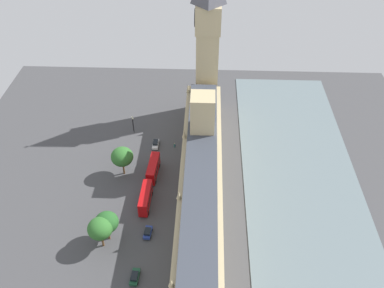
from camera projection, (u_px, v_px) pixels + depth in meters
ground_plane at (193, 201)px, 120.41m from camera, size 148.89×148.89×0.00m
river_thames at (306, 204)px, 119.36m from camera, size 33.85×134.00×0.25m
parliament_building at (201, 178)px, 116.34m from camera, size 11.12×78.89×25.90m
clock_tower at (208, 38)px, 136.68m from camera, size 8.24×8.24×54.79m
car_white_trailing at (156, 144)px, 138.70m from camera, size 1.99×4.68×1.74m
double_decker_bus_under_trees at (153, 168)px, 127.09m from camera, size 3.17×10.63×4.75m
double_decker_bus_by_river_gate at (145, 198)px, 117.80m from camera, size 2.88×10.56×4.75m
car_blue_far_end at (148, 232)px, 110.74m from camera, size 2.16×4.20×1.74m
car_dark_green_midblock at (135, 277)px, 100.52m from camera, size 2.15×4.62×1.74m
pedestrian_corner at (175, 145)px, 138.43m from camera, size 0.68×0.63×1.63m
plane_tree_kerbside at (107, 222)px, 106.37m from camera, size 6.04×6.04×8.85m
plane_tree_opposite_hall at (100, 229)px, 104.43m from camera, size 6.22×6.22×9.26m
plane_tree_near_tower at (122, 157)px, 125.08m from camera, size 6.54×6.54×9.42m
street_lamp_leading at (133, 122)px, 142.25m from camera, size 0.56×0.56×6.05m
street_lamp_slot_10 at (132, 121)px, 143.07m from camera, size 0.56×0.56×5.93m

